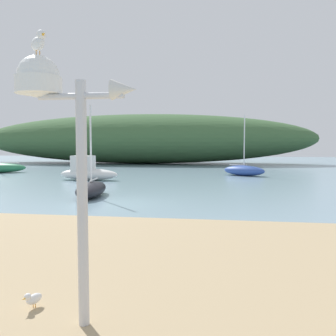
{
  "coord_description": "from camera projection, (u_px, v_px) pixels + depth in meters",
  "views": [
    {
      "loc": [
        4.15,
        -13.18,
        2.24
      ],
      "look_at": [
        1.46,
        4.76,
        1.09
      ],
      "focal_mm": 37.73,
      "sensor_mm": 36.0,
      "label": 1
    }
  ],
  "objects": [
    {
      "name": "sailboat_far_right",
      "position": [
        244.0,
        170.0,
        26.25
      ],
      "size": [
        3.46,
        2.88,
        4.52
      ],
      "color": "#2D4C9E",
      "rests_on": "ground"
    },
    {
      "name": "distant_hill",
      "position": [
        141.0,
        139.0,
        44.65
      ],
      "size": [
        43.04,
        11.36,
        6.17
      ],
      "primitive_type": "ellipsoid",
      "color": "#3D6038",
      "rests_on": "ground"
    },
    {
      "name": "motorboat_by_sandbar",
      "position": [
        87.0,
        171.0,
        22.88
      ],
      "size": [
        3.98,
        1.35,
        1.59
      ],
      "color": "white",
      "rests_on": "ground"
    },
    {
      "name": "sailboat_centre_water",
      "position": [
        91.0,
        189.0,
        15.42
      ],
      "size": [
        1.48,
        3.4,
        4.01
      ],
      "color": "black",
      "rests_on": "ground"
    },
    {
      "name": "seagull_on_radar",
      "position": [
        38.0,
        42.0,
        3.89
      ],
      "size": [
        0.31,
        0.29,
        0.25
      ],
      "color": "orange",
      "rests_on": "mast_structure"
    },
    {
      "name": "ground_plane",
      "position": [
        113.0,
        203.0,
        13.76
      ],
      "size": [
        120.0,
        120.0,
        0.0
      ],
      "primitive_type": "plane",
      "color": "#7A99A8"
    },
    {
      "name": "mast_structure",
      "position": [
        53.0,
        104.0,
        3.92
      ],
      "size": [
        1.37,
        0.51,
        3.04
      ],
      "color": "silver",
      "rests_on": "beach_sand"
    },
    {
      "name": "seagull_mid_strand",
      "position": [
        33.0,
        298.0,
        4.42
      ],
      "size": [
        0.18,
        0.3,
        0.22
      ],
      "color": "orange",
      "rests_on": "beach_sand"
    }
  ]
}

